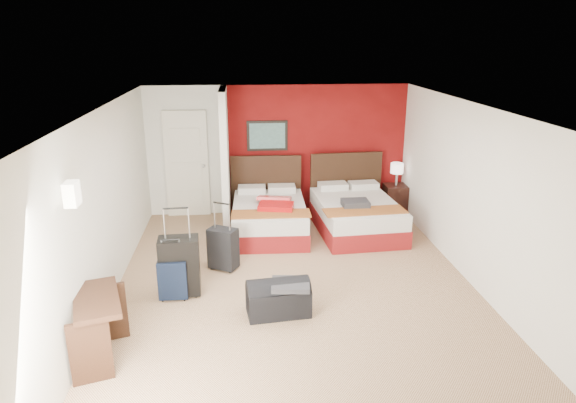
{
  "coord_description": "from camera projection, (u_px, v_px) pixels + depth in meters",
  "views": [
    {
      "loc": [
        -0.72,
        -6.46,
        3.38
      ],
      "look_at": [
        -0.03,
        0.8,
        1.0
      ],
      "focal_mm": 31.89,
      "sensor_mm": 36.0,
      "label": 1
    }
  ],
  "objects": [
    {
      "name": "ground",
      "position": [
        295.0,
        286.0,
        7.23
      ],
      "size": [
        6.5,
        6.5,
        0.0
      ],
      "primitive_type": "plane",
      "color": "tan",
      "rests_on": "ground"
    },
    {
      "name": "room_walls",
      "position": [
        198.0,
        176.0,
        8.06
      ],
      "size": [
        5.02,
        6.52,
        2.5
      ],
      "color": "white",
      "rests_on": "ground"
    },
    {
      "name": "red_accent_panel",
      "position": [
        316.0,
        150.0,
        9.97
      ],
      "size": [
        3.5,
        0.04,
        2.5
      ],
      "primitive_type": "cube",
      "color": "maroon",
      "rests_on": "ground"
    },
    {
      "name": "partition_wall",
      "position": [
        225.0,
        159.0,
        9.22
      ],
      "size": [
        0.12,
        1.2,
        2.5
      ],
      "primitive_type": "cube",
      "color": "silver",
      "rests_on": "ground"
    },
    {
      "name": "entry_door",
      "position": [
        187.0,
        164.0,
        9.78
      ],
      "size": [
        0.82,
        0.06,
        2.05
      ],
      "primitive_type": "cube",
      "color": "silver",
      "rests_on": "ground"
    },
    {
      "name": "bed_left",
      "position": [
        269.0,
        219.0,
        9.07
      ],
      "size": [
        1.34,
        1.87,
        0.55
      ],
      "primitive_type": "cube",
      "rotation": [
        0.0,
        0.0,
        -0.03
      ],
      "color": "white",
      "rests_on": "ground"
    },
    {
      "name": "bed_right",
      "position": [
        356.0,
        216.0,
        9.16
      ],
      "size": [
        1.47,
        2.01,
        0.58
      ],
      "primitive_type": "cube",
      "rotation": [
        0.0,
        0.0,
        0.07
      ],
      "color": "white",
      "rests_on": "ground"
    },
    {
      "name": "red_suitcase_open",
      "position": [
        275.0,
        203.0,
        8.89
      ],
      "size": [
        0.73,
        0.91,
        0.1
      ],
      "primitive_type": "cube",
      "rotation": [
        0.0,
        0.0,
        -0.2
      ],
      "color": "#B60F10",
      "rests_on": "bed_left"
    },
    {
      "name": "jacket_bundle",
      "position": [
        355.0,
        203.0,
        8.76
      ],
      "size": [
        0.46,
        0.37,
        0.11
      ],
      "primitive_type": "cube",
      "rotation": [
        0.0,
        0.0,
        -0.01
      ],
      "color": "#36363B",
      "rests_on": "bed_right"
    },
    {
      "name": "nightstand",
      "position": [
        395.0,
        200.0,
        10.07
      ],
      "size": [
        0.43,
        0.43,
        0.59
      ],
      "primitive_type": "cube",
      "rotation": [
        0.0,
        0.0,
        -0.02
      ],
      "color": "black",
      "rests_on": "ground"
    },
    {
      "name": "table_lamp",
      "position": [
        397.0,
        174.0,
        9.91
      ],
      "size": [
        0.3,
        0.3,
        0.44
      ],
      "primitive_type": "cylinder",
      "rotation": [
        0.0,
        0.0,
        -0.28
      ],
      "color": "white",
      "rests_on": "nightstand"
    },
    {
      "name": "suitcase_black",
      "position": [
        180.0,
        268.0,
        6.88
      ],
      "size": [
        0.54,
        0.36,
        0.79
      ],
      "primitive_type": "cube",
      "rotation": [
        0.0,
        0.0,
        0.05
      ],
      "color": "black",
      "rests_on": "ground"
    },
    {
      "name": "suitcase_charcoal",
      "position": [
        223.0,
        250.0,
        7.67
      ],
      "size": [
        0.49,
        0.43,
        0.62
      ],
      "primitive_type": "cube",
      "rotation": [
        0.0,
        0.0,
        -0.5
      ],
      "color": "black",
      "rests_on": "ground"
    },
    {
      "name": "suitcase_navy",
      "position": [
        173.0,
        280.0,
        6.82
      ],
      "size": [
        0.38,
        0.24,
        0.53
      ],
      "primitive_type": "cube",
      "rotation": [
        0.0,
        0.0,
        -0.01
      ],
      "color": "black",
      "rests_on": "ground"
    },
    {
      "name": "duffel_bag",
      "position": [
        278.0,
        300.0,
        6.46
      ],
      "size": [
        0.83,
        0.5,
        0.4
      ],
      "primitive_type": "cube",
      "rotation": [
        0.0,
        0.0,
        0.11
      ],
      "color": "black",
      "rests_on": "ground"
    },
    {
      "name": "jacket_draped",
      "position": [
        290.0,
        284.0,
        6.35
      ],
      "size": [
        0.51,
        0.44,
        0.06
      ],
      "primitive_type": "cube",
      "rotation": [
        0.0,
        0.0,
        -0.1
      ],
      "color": "#343438",
      "rests_on": "duffel_bag"
    },
    {
      "name": "desk",
      "position": [
        100.0,
        329.0,
        5.49
      ],
      "size": [
        0.7,
        1.0,
        0.76
      ],
      "primitive_type": "cube",
      "rotation": [
        0.0,
        0.0,
        0.29
      ],
      "color": "#331B11",
      "rests_on": "ground"
    }
  ]
}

